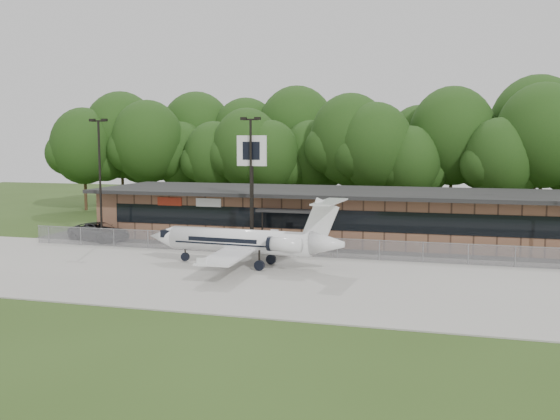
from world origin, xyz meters
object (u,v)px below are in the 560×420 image
(terminal, at_px, (333,214))
(business_jet, at_px, (247,242))
(suv, at_px, (99,232))
(pole_sign, at_px, (252,163))

(terminal, xyz_separation_m, business_jet, (-3.24, -13.48, -0.47))
(suv, bearing_deg, terminal, -53.90)
(terminal, distance_m, pole_sign, 9.86)
(terminal, bearing_deg, business_jet, -103.53)
(terminal, xyz_separation_m, pole_sign, (-5.01, -7.14, 4.60))
(business_jet, height_order, pole_sign, pole_sign)
(business_jet, relative_size, pole_sign, 1.60)
(suv, height_order, pole_sign, pole_sign)
(business_jet, distance_m, pole_sign, 8.30)
(terminal, relative_size, pole_sign, 4.63)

